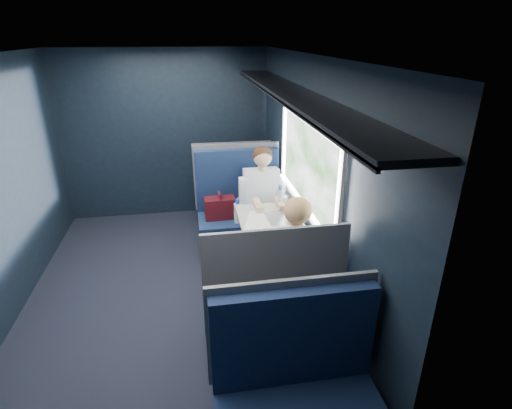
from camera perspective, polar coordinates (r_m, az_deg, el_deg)
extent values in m
cube|color=black|center=(4.27, -12.30, -12.67)|extent=(2.80, 4.20, 0.01)
cube|color=black|center=(3.88, 8.05, 3.25)|extent=(0.10, 4.20, 2.30)
cube|color=black|center=(5.78, -12.65, 9.62)|extent=(2.80, 0.10, 2.30)
cube|color=black|center=(1.89, -17.59, -22.34)|extent=(2.80, 0.10, 2.30)
cube|color=silver|center=(3.48, -15.81, 20.61)|extent=(2.80, 4.20, 0.10)
cube|color=beige|center=(3.70, 7.49, 11.89)|extent=(0.03, 1.84, 0.07)
cube|color=beige|center=(3.95, 6.85, -0.27)|extent=(0.03, 1.84, 0.07)
cube|color=beige|center=(3.02, 11.84, 0.47)|extent=(0.03, 0.07, 0.78)
cube|color=beige|center=(4.62, 4.06, 8.93)|extent=(0.03, 0.07, 0.78)
cube|color=black|center=(3.61, 5.20, 15.51)|extent=(0.36, 4.10, 0.04)
cube|color=black|center=(3.58, 2.45, 15.18)|extent=(0.02, 4.10, 0.03)
cube|color=red|center=(3.67, 7.67, 14.11)|extent=(0.01, 0.10, 0.12)
cylinder|color=#54565E|center=(4.10, -0.28, -7.74)|extent=(0.08, 0.08, 0.70)
cube|color=#BABAB5|center=(3.95, 2.29, -2.91)|extent=(0.62, 1.00, 0.04)
cube|color=#0D1939|center=(4.83, -2.14, -4.31)|extent=(1.00, 0.50, 0.45)
cube|color=#0D1939|center=(4.86, -2.72, 3.59)|extent=(1.00, 0.10, 0.75)
cube|color=#54565E|center=(4.91, -2.80, 4.08)|extent=(1.04, 0.03, 0.82)
cube|color=#54565E|center=(4.64, -2.12, -1.05)|extent=(0.06, 0.40, 0.20)
cube|color=#490F17|center=(4.70, -5.18, -0.47)|extent=(0.36, 0.20, 0.25)
cylinder|color=#490F17|center=(4.63, -5.26, 1.55)|extent=(0.04, 0.15, 0.03)
cylinder|color=silver|center=(4.57, -2.63, -1.24)|extent=(0.09, 0.09, 0.23)
cylinder|color=blue|center=(4.52, -2.66, 0.40)|extent=(0.05, 0.05, 0.05)
cube|color=#0D1939|center=(3.54, 1.37, -15.97)|extent=(1.00, 0.50, 0.45)
cube|color=#0D1939|center=(2.95, 2.60, -10.58)|extent=(1.00, 0.10, 0.75)
cube|color=#54565E|center=(2.89, 2.84, -10.77)|extent=(1.04, 0.03, 0.82)
cube|color=#54565E|center=(3.38, 1.26, -11.18)|extent=(0.06, 0.40, 0.20)
cube|color=#0D1939|center=(5.82, -3.58, 0.66)|extent=(1.00, 0.40, 0.45)
cube|color=#0D1939|center=(5.40, -3.45, 5.12)|extent=(1.00, 0.10, 0.66)
cube|color=#54565E|center=(5.35, -3.39, 5.15)|extent=(1.04, 0.03, 0.72)
cube|color=#0D1939|center=(2.54, 5.35, -18.36)|extent=(1.00, 0.10, 0.66)
cube|color=#54565E|center=(2.57, 5.04, -17.23)|extent=(1.04, 0.03, 0.72)
cube|color=black|center=(4.61, 1.12, -1.51)|extent=(0.36, 0.44, 0.16)
cube|color=black|center=(4.57, 1.56, -6.03)|extent=(0.32, 0.12, 0.45)
cube|color=white|center=(4.65, 0.78, 2.10)|extent=(0.40, 0.29, 0.53)
cylinder|color=#D8A88C|center=(4.52, 0.89, 5.22)|extent=(0.10, 0.10, 0.06)
sphere|color=#D8A88C|center=(4.46, 0.95, 6.79)|extent=(0.21, 0.21, 0.21)
sphere|color=#382114|center=(4.47, 0.92, 7.03)|extent=(0.22, 0.22, 0.22)
cube|color=white|center=(4.58, -1.84, 1.75)|extent=(0.09, 0.12, 0.34)
cube|color=white|center=(4.66, 3.53, 2.08)|extent=(0.09, 0.12, 0.34)
cube|color=black|center=(3.52, 5.04, -10.20)|extent=(0.36, 0.44, 0.16)
cube|color=black|center=(3.85, 4.13, -12.37)|extent=(0.32, 0.12, 0.45)
cube|color=black|center=(3.25, 5.90, -8.06)|extent=(0.40, 0.29, 0.53)
cylinder|color=#D8A88C|center=(3.15, 5.92, -3.33)|extent=(0.10, 0.10, 0.06)
sphere|color=#D8A88C|center=(3.11, 5.93, -0.95)|extent=(0.21, 0.21, 0.21)
sphere|color=tan|center=(3.09, 6.01, -0.81)|extent=(0.22, 0.22, 0.22)
cube|color=black|center=(3.24, 1.92, -8.07)|extent=(0.09, 0.12, 0.34)
cube|color=black|center=(3.34, 9.39, -7.31)|extent=(0.09, 0.12, 0.34)
cube|color=tan|center=(3.14, 6.28, -6.75)|extent=(0.26, 0.07, 0.36)
cube|color=white|center=(3.86, 2.13, -3.24)|extent=(0.67, 0.83, 0.01)
cube|color=silver|center=(4.02, 3.51, -2.01)|extent=(0.29, 0.37, 0.02)
cube|color=silver|center=(3.99, 5.36, -0.10)|extent=(0.03, 0.36, 0.25)
cube|color=black|center=(3.99, 5.25, -0.10)|extent=(0.02, 0.31, 0.20)
cylinder|color=silver|center=(4.26, 3.45, 0.88)|extent=(0.07, 0.07, 0.20)
cylinder|color=blue|center=(4.22, 3.49, 2.42)|extent=(0.04, 0.04, 0.04)
cylinder|color=white|center=(4.36, 4.08, 0.63)|extent=(0.07, 0.07, 0.09)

